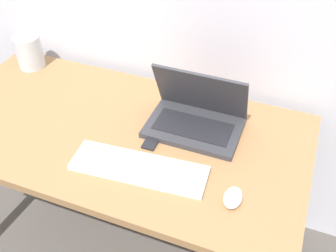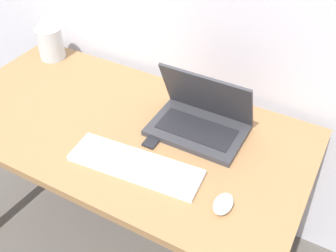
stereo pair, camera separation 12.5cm
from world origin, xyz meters
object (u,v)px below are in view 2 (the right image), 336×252
object	(u,v)px
laptop	(201,118)
mouse	(223,204)
vase	(49,37)
keyboard	(135,165)
mp3_player	(152,142)

from	to	relation	value
laptop	mouse	world-z (taller)	laptop
mouse	vase	distance (m)	1.08
laptop	keyboard	distance (m)	0.29
keyboard	vase	world-z (taller)	vase
keyboard	mouse	world-z (taller)	mouse
laptop	vase	size ratio (longest dim) A/B	1.63
laptop	mp3_player	xyz separation A→B (m)	(-0.11, -0.15, -0.04)
mouse	mp3_player	distance (m)	0.35
vase	keyboard	bearing A→B (deg)	-29.89
keyboard	vase	bearing A→B (deg)	150.11
keyboard	mp3_player	bearing A→B (deg)	96.01
keyboard	mp3_player	size ratio (longest dim) A/B	7.48
vase	mp3_player	world-z (taller)	vase
mouse	vase	xyz separation A→B (m)	(-0.99, 0.41, 0.08)
mouse	mp3_player	bearing A→B (deg)	157.08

